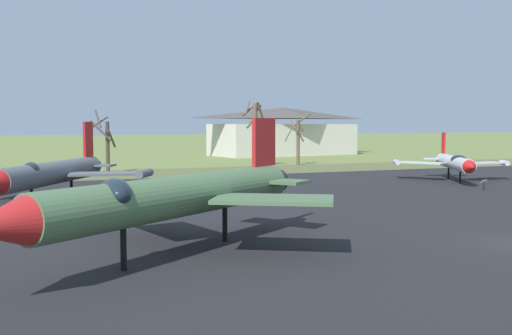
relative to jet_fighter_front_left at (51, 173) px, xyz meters
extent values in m
cube|color=black|center=(18.53, -6.99, -2.17)|extent=(95.86, 48.38, 0.05)
cube|color=brown|center=(18.53, 23.20, -2.17)|extent=(155.86, 12.00, 0.06)
cylinder|color=#565B60|center=(0.10, 0.18, -0.04)|extent=(7.83, 12.09, 1.51)
cylinder|color=black|center=(3.52, 6.11, -0.04)|extent=(1.33, 1.25, 1.06)
ellipsoid|color=#19232D|center=(-1.33, -2.30, 0.38)|extent=(1.01, 1.89, 0.95)
cube|color=#565B60|center=(-2.03, 2.89, -0.15)|extent=(4.96, 5.31, 0.14)
cube|color=#565B60|center=(3.52, -0.31, -0.15)|extent=(5.21, 3.16, 0.14)
cylinder|color=#565B60|center=(5.87, -1.13, -0.15)|extent=(1.69, 2.37, 0.56)
cube|color=red|center=(3.11, 5.40, 2.02)|extent=(0.90, 1.38, 2.61)
cube|color=#565B60|center=(2.03, 5.81, 0.08)|extent=(2.15, 2.06, 0.14)
cube|color=#565B60|center=(4.00, 4.67, 0.08)|extent=(2.15, 2.06, 0.14)
cylinder|color=black|center=(-1.33, -2.31, -1.50)|extent=(0.20, 0.20, 1.41)
cylinder|color=black|center=(1.54, 2.67, -1.50)|extent=(0.20, 0.20, 1.41)
cylinder|color=#4C6B47|center=(3.58, -17.66, 0.23)|extent=(12.94, 9.87, 1.69)
cylinder|color=black|center=(9.84, -13.22, 0.23)|extent=(1.44, 1.50, 1.18)
ellipsoid|color=#19232D|center=(0.66, -19.74, 0.69)|extent=(1.14, 2.14, 1.07)
cube|color=#4C6B47|center=(3.32, -13.86, 0.10)|extent=(3.67, 5.26, 0.16)
cube|color=#4C6B47|center=(7.08, -19.16, 0.10)|extent=(5.55, 4.84, 0.16)
cube|color=#B21E1E|center=(9.01, -13.81, 2.26)|extent=(1.69, 1.28, 2.37)
cube|color=#4C6B47|center=(8.16, -12.80, 0.35)|extent=(2.42, 2.50, 0.16)
cube|color=#4C6B47|center=(9.68, -14.95, 0.35)|extent=(2.42, 2.50, 0.16)
cylinder|color=black|center=(0.95, -19.53, -1.41)|extent=(0.23, 0.23, 1.58)
cylinder|color=black|center=(6.22, -15.79, -1.41)|extent=(0.23, 0.23, 1.58)
cylinder|color=silver|center=(35.86, 3.18, -0.42)|extent=(6.23, 10.03, 1.24)
cone|color=red|center=(32.98, -2.11, -0.42)|extent=(1.62, 1.69, 1.14)
cylinder|color=black|center=(38.54, 8.12, -0.42)|extent=(1.09, 1.01, 0.87)
ellipsoid|color=#19232D|center=(35.05, 1.69, -0.08)|extent=(0.98, 1.85, 0.92)
cube|color=silver|center=(33.94, 5.58, -0.52)|extent=(3.87, 4.77, 0.12)
cube|color=silver|center=(38.92, 2.88, -0.52)|extent=(4.50, 2.09, 0.12)
cylinder|color=silver|center=(32.32, 7.22, -0.52)|extent=(1.35, 1.96, 0.46)
cylinder|color=silver|center=(41.18, 2.41, -0.52)|extent=(1.35, 1.96, 0.46)
cube|color=red|center=(38.21, 7.51, 1.26)|extent=(0.74, 1.19, 2.13)
cube|color=silver|center=(37.14, 7.94, -0.33)|extent=(2.13, 1.87, 0.12)
cube|color=silver|center=(39.15, 6.84, -0.33)|extent=(2.13, 1.87, 0.12)
cylinder|color=black|center=(34.73, 1.10, -1.62)|extent=(0.17, 0.17, 1.16)
cylinder|color=black|center=(36.99, 5.25, -1.62)|extent=(0.17, 0.17, 1.16)
cylinder|color=black|center=(32.48, -4.12, -1.88)|extent=(0.08, 0.08, 0.65)
cube|color=white|center=(32.48, -4.12, -1.41)|extent=(0.53, 0.33, 0.27)
cylinder|color=#42382D|center=(7.90, 25.96, 0.62)|extent=(0.43, 0.43, 5.63)
cylinder|color=#42382D|center=(7.26, 26.88, 3.39)|extent=(2.00, 1.45, 1.26)
cylinder|color=#42382D|center=(8.28, 25.55, 1.59)|extent=(1.12, 1.06, 1.96)
cylinder|color=#42382D|center=(7.05, 25.02, 2.45)|extent=(2.12, 1.96, 2.23)
cylinder|color=#42382D|center=(6.90, 25.83, 3.74)|extent=(0.45, 2.14, 1.97)
cylinder|color=brown|center=(26.45, 28.44, 1.77)|extent=(0.63, 0.63, 7.93)
cylinder|color=brown|center=(25.98, 28.98, 3.12)|extent=(1.37, 1.24, 1.03)
cylinder|color=brown|center=(26.90, 27.88, 4.86)|extent=(1.46, 1.26, 2.24)
cylinder|color=brown|center=(25.68, 29.04, 5.25)|extent=(1.47, 1.79, 1.86)
cylinder|color=brown|center=(26.15, 29.48, 5.02)|extent=(2.32, 0.89, 1.72)
cylinder|color=brown|center=(26.90, 28.75, 4.96)|extent=(0.94, 1.22, 1.34)
cylinder|color=brown|center=(33.00, 29.47, 0.75)|extent=(0.46, 0.46, 5.89)
cylinder|color=brown|center=(32.23, 29.52, 3.12)|extent=(0.30, 1.65, 1.28)
cylinder|color=brown|center=(33.89, 30.37, 3.64)|extent=(2.05, 2.03, 1.93)
cylinder|color=brown|center=(33.08, 29.05, 2.91)|extent=(1.03, 0.37, 1.54)
cylinder|color=brown|center=(33.07, 28.97, 1.67)|extent=(1.20, 0.38, 1.65)
cylinder|color=brown|center=(32.01, 30.39, 1.73)|extent=(2.01, 2.15, 1.63)
cube|color=beige|center=(42.79, 54.36, 0.49)|extent=(25.98, 13.81, 5.38)
pyramid|color=#4C4742|center=(42.79, 54.36, 5.10)|extent=(27.27, 14.50, 1.92)
camera|label=1|loc=(-3.11, -41.28, 3.12)|focal=42.59mm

